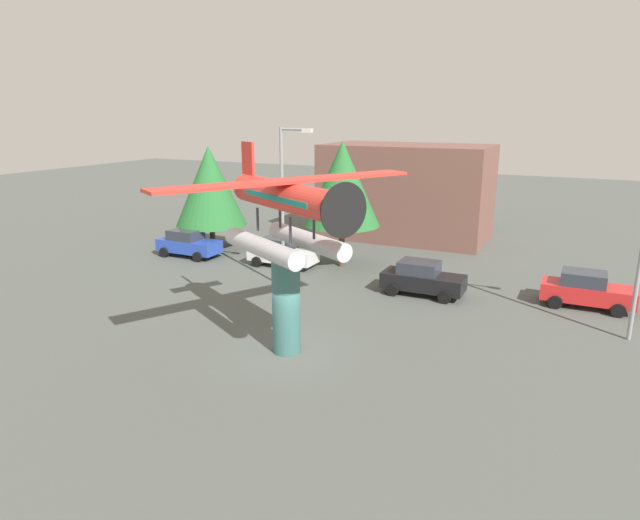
% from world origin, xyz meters
% --- Properties ---
extents(ground_plane, '(140.00, 140.00, 0.00)m').
position_xyz_m(ground_plane, '(0.00, 0.00, 0.00)').
color(ground_plane, '#515651').
extents(display_pedestal, '(1.10, 1.10, 4.04)m').
position_xyz_m(display_pedestal, '(0.00, 0.00, 2.02)').
color(display_pedestal, '#386B66').
rests_on(display_pedestal, ground).
extents(floatplane_monument, '(7.07, 9.59, 4.00)m').
position_xyz_m(floatplane_monument, '(0.11, -0.06, 5.71)').
color(floatplane_monument, silver).
rests_on(floatplane_monument, display_pedestal).
extents(car_near_blue, '(4.20, 2.02, 1.76)m').
position_xyz_m(car_near_blue, '(-13.10, 10.20, 0.88)').
color(car_near_blue, '#2847B7').
rests_on(car_near_blue, ground).
extents(car_mid_white, '(4.20, 2.02, 1.76)m').
position_xyz_m(car_mid_white, '(-6.41, 10.86, 0.88)').
color(car_mid_white, white).
rests_on(car_mid_white, ground).
extents(car_far_black, '(4.20, 2.02, 1.76)m').
position_xyz_m(car_far_black, '(2.85, 9.22, 0.88)').
color(car_far_black, black).
rests_on(car_far_black, ground).
extents(car_distant_red, '(4.20, 2.02, 1.76)m').
position_xyz_m(car_distant_red, '(10.53, 10.85, 0.88)').
color(car_distant_red, red).
rests_on(car_distant_red, ground).
extents(streetlight_primary, '(1.84, 0.28, 8.45)m').
position_xyz_m(streetlight_primary, '(-4.07, 7.23, 4.87)').
color(streetlight_primary, gray).
rests_on(streetlight_primary, ground).
extents(storefront_building, '(11.97, 6.62, 6.89)m').
position_xyz_m(storefront_building, '(-2.09, 22.00, 3.45)').
color(storefront_building, brown).
rests_on(storefront_building, ground).
extents(tree_west, '(4.83, 4.83, 7.02)m').
position_xyz_m(tree_west, '(-13.01, 12.70, 4.33)').
color(tree_west, brown).
rests_on(tree_west, ground).
extents(tree_east, '(4.53, 4.53, 7.59)m').
position_xyz_m(tree_east, '(-3.09, 12.40, 5.06)').
color(tree_east, brown).
rests_on(tree_east, ground).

